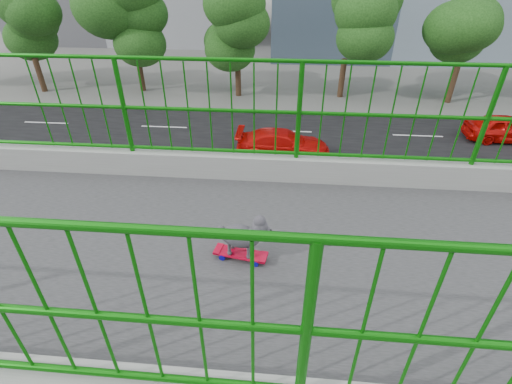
{
  "coord_description": "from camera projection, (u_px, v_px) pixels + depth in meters",
  "views": [
    {
      "loc": [
        2.48,
        -0.14,
        9.3
      ],
      "look_at": [
        -0.97,
        -0.44,
        7.06
      ],
      "focal_mm": 25.54,
      "sensor_mm": 36.0,
      "label": 1
    }
  ],
  "objects": [
    {
      "name": "car_3",
      "position": [
        283.0,
        144.0,
        19.78
      ],
      "size": [
        2.05,
        5.05,
        1.46
      ],
      "primitive_type": "imported",
      "rotation": [
        0.0,
        0.0,
        3.14
      ],
      "color": "red",
      "rests_on": "ground"
    },
    {
      "name": "poodle",
      "position": [
        243.0,
        235.0,
        3.14
      ],
      "size": [
        0.25,
        0.48,
        0.4
      ],
      "rotation": [
        0.0,
        0.0,
        -0.17
      ],
      "color": "#2C2A2F",
      "rests_on": "skateboard"
    },
    {
      "name": "car_5",
      "position": [
        130.0,
        264.0,
        12.13
      ],
      "size": [
        1.46,
        4.18,
        1.38
      ],
      "primitive_type": "imported",
      "color": "red",
      "rests_on": "ground"
    },
    {
      "name": "railing",
      "position": [
        296.0,
        239.0,
        3.19
      ],
      "size": [
        3.0,
        24.0,
        1.42
      ],
      "color": "gray",
      "rests_on": "footbridge"
    },
    {
      "name": "car_1",
      "position": [
        121.0,
        206.0,
        14.92
      ],
      "size": [
        1.48,
        4.25,
        1.4
      ],
      "primitive_type": "imported",
      "color": "#999A9E",
      "rests_on": "ground"
    },
    {
      "name": "car_4",
      "position": [
        506.0,
        128.0,
        21.48
      ],
      "size": [
        1.83,
        4.54,
        1.55
      ],
      "primitive_type": "imported",
      "rotation": [
        0.0,
        0.0,
        3.14
      ],
      "color": "red",
      "rests_on": "ground"
    },
    {
      "name": "skateboard",
      "position": [
        241.0,
        254.0,
        3.27
      ],
      "size": [
        0.22,
        0.5,
        0.06
      ],
      "rotation": [
        0.0,
        0.0,
        -0.17
      ],
      "color": "red",
      "rests_on": "footbridge"
    },
    {
      "name": "street_trees",
      "position": [
        307.0,
        32.0,
        26.23
      ],
      "size": [
        5.3,
        60.4,
        7.26
      ],
      "color": "black",
      "rests_on": "ground"
    },
    {
      "name": "footbridge",
      "position": [
        286.0,
        369.0,
        4.28
      ],
      "size": [
        3.0,
        24.0,
        7.0
      ],
      "color": "#2D2D2F",
      "rests_on": "ground"
    },
    {
      "name": "road",
      "position": [
        286.0,
        180.0,
        17.98
      ],
      "size": [
        18.0,
        90.0,
        0.02
      ],
      "primitive_type": "cube",
      "color": "black",
      "rests_on": "ground"
    }
  ]
}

